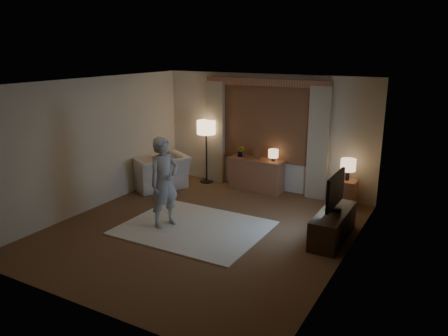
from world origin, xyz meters
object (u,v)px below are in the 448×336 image
Objects in this scene: sideboard at (256,175)px; armchair at (159,172)px; side_table at (346,193)px; person at (164,182)px; tv_stand at (333,225)px.

armchair reaches higher than sideboard.
person is (-2.61, -2.62, 0.56)m from side_table.
person is (-2.82, -0.92, 0.59)m from tv_stand.
sideboard is at bearing 6.07° from person.
side_table is 1.71m from tv_stand.
armchair is 0.72× the size of person.
armchair is at bearing -155.25° from sideboard.
person is at bearing -161.82° from tv_stand.
tv_stand is at bearing -83.00° from side_table.
person reaches higher than side_table.
person is at bearing -134.89° from side_table.
side_table is 0.34× the size of person.
armchair is 4.35m from tv_stand.
person is at bearing 68.67° from armchair.
sideboard is 1.01× the size of armchair.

